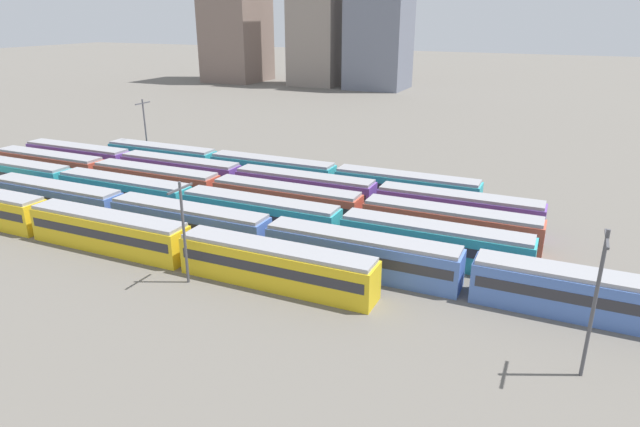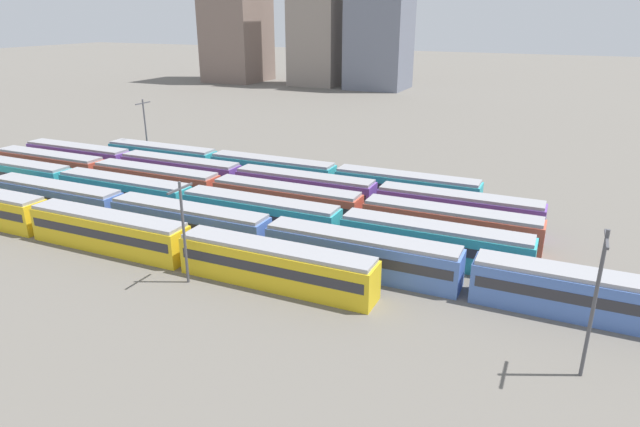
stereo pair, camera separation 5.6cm
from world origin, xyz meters
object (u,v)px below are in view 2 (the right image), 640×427
Objects in this scene: catenary_pole_0 at (183,228)px; train_track_1 at (361,254)px; train_track_3 at (217,191)px; catenary_pole_1 at (145,127)px; catenary_pole_2 at (595,298)px; train_track_0 at (109,231)px; train_track_5 at (272,171)px; train_track_2 at (188,203)px; train_track_4 at (239,179)px.

train_track_1 is at bearing 31.05° from catenary_pole_0.
train_track_3 is at bearing 117.04° from catenary_pole_0.
catenary_pole_2 reaches higher than catenary_pole_1.
train_track_3 is at bearing 81.88° from train_track_0.
train_track_1 is at bearing -27.93° from catenary_pole_1.
train_track_1 and train_track_5 have the same top height.
catenary_pole_0 is at bearing -45.03° from catenary_pole_1.
catenary_pole_0 is 0.94× the size of catenary_pole_1.
train_track_4 is (0.22, 10.40, 0.00)m from train_track_2.
catenary_pole_2 is (41.31, -13.35, 3.78)m from train_track_2.
train_track_0 is 43.38m from catenary_pole_2.
catenary_pole_0 reaches higher than train_track_0.
catenary_pole_1 is at bearing 139.70° from train_track_2.
train_track_4 is at bearing 92.20° from train_track_3.
catenary_pole_0 reaches higher than train_track_3.
train_track_3 is 7.61× the size of catenary_pole_1.
train_track_4 and train_track_5 have the same top height.
train_track_5 is at bearing 79.89° from train_track_3.
train_track_1 is 1.25× the size of train_track_2.
catenary_pole_1 is at bearing 173.02° from train_track_5.
train_track_3 and train_track_5 have the same top height.
train_track_2 is 7.61× the size of catenary_pole_1.
train_track_1 is 24.80m from train_track_3.
catenary_pole_0 is 31.54m from catenary_pole_2.
catenary_pole_1 reaches higher than train_track_3.
catenary_pole_1 is (-31.65, 31.68, 0.30)m from catenary_pole_0.
catenary_pole_2 reaches higher than train_track_4.
train_track_0 is at bearing -95.56° from train_track_4.
train_track_0 is at bearing -99.87° from train_track_2.
catenary_pole_2 is (18.37, -8.15, 3.78)m from train_track_1.
train_track_3 is at bearing -87.80° from train_track_4.
catenary_pole_2 reaches higher than train_track_2.
train_track_2 is at bearing -98.28° from train_track_5.
catenary_pole_2 reaches higher than train_track_5.
catenary_pole_0 is at bearing -75.37° from train_track_5.
train_track_0 is 6.05× the size of catenary_pole_0.
train_track_3 is 26.23m from catenary_pole_1.
catenary_pole_0 is at bearing -62.96° from train_track_3.
train_track_3 is 20.83m from catenary_pole_0.
catenary_pole_2 reaches higher than catenary_pole_0.
train_track_2 and train_track_5 have the same top height.
train_track_4 is 47.61m from catenary_pole_2.
catenary_pole_2 is at bearing -3.91° from train_track_0.
catenary_pole_0 is (9.77, -13.12, 3.24)m from train_track_2.
train_track_2 is at bearing -40.30° from catenary_pole_1.
train_track_3 is 1.34× the size of train_track_5.
train_track_1 and train_track_3 have the same top height.
train_track_4 is 23.82m from catenary_pole_1.
catenary_pole_0 is at bearing -148.95° from train_track_1.
train_track_3 is (2.23, 15.60, 0.00)m from train_track_0.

